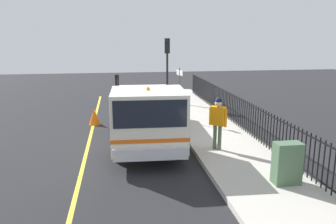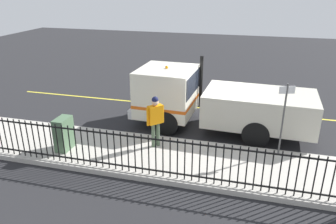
{
  "view_description": "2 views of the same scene",
  "coord_description": "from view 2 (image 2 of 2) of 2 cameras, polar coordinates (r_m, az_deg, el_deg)",
  "views": [
    {
      "loc": [
        -1.1,
        -12.18,
        3.95
      ],
      "look_at": [
        0.58,
        -1.27,
        1.43
      ],
      "focal_mm": 35.65,
      "sensor_mm": 36.0,
      "label": 1
    },
    {
      "loc": [
        11.87,
        1.32,
        5.47
      ],
      "look_at": [
        1.27,
        -1.53,
        1.08
      ],
      "focal_mm": 35.17,
      "sensor_mm": 36.0,
      "label": 2
    }
  ],
  "objects": [
    {
      "name": "ground_plane",
      "position": [
        13.13,
        7.92,
        -3.05
      ],
      "size": [
        50.05,
        50.05,
        0.0
      ],
      "primitive_type": "plane",
      "color": "#232326",
      "rests_on": "ground"
    },
    {
      "name": "sidewalk_slab",
      "position": [
        10.63,
        5.91,
        -8.77
      ],
      "size": [
        2.76,
        22.75,
        0.17
      ],
      "primitive_type": "cube",
      "color": "#B7B2A8",
      "rests_on": "ground"
    },
    {
      "name": "lane_marking",
      "position": [
        15.18,
        9.05,
        0.4
      ],
      "size": [
        0.12,
        20.47,
        0.01
      ],
      "primitive_type": "cube",
      "color": "yellow",
      "rests_on": "ground"
    },
    {
      "name": "work_truck",
      "position": [
        12.78,
        6.75,
        2.41
      ],
      "size": [
        2.59,
        6.93,
        2.67
      ],
      "rotation": [
        0.0,
        0.0,
        3.1
      ],
      "color": "silver",
      "rests_on": "ground"
    },
    {
      "name": "worker_standing",
      "position": [
        10.97,
        -2.21,
        -0.76
      ],
      "size": [
        0.53,
        0.51,
        1.8
      ],
      "rotation": [
        0.0,
        0.0,
        2.39
      ],
      "color": "orange",
      "rests_on": "sidewalk_slab"
    },
    {
      "name": "iron_fence",
      "position": [
        9.27,
        4.87,
        -8.49
      ],
      "size": [
        0.04,
        19.37,
        1.27
      ],
      "color": "black",
      "rests_on": "sidewalk_slab"
    },
    {
      "name": "utility_cabinet",
      "position": [
        11.53,
        -17.6,
        -3.61
      ],
      "size": [
        0.7,
        0.4,
        1.12
      ],
      "primitive_type": "cube",
      "color": "#4C6B4C",
      "rests_on": "sidewalk_slab"
    },
    {
      "name": "traffic_cone",
      "position": [
        15.02,
        20.07,
        0.57
      ],
      "size": [
        0.52,
        0.52,
        0.75
      ],
      "primitive_type": "cone",
      "color": "orange",
      "rests_on": "ground"
    },
    {
      "name": "street_sign",
      "position": [
        10.95,
        19.48,
        0.11
      ],
      "size": [
        0.19,
        0.48,
        2.4
      ],
      "color": "#4C4C4C",
      "rests_on": "sidewalk_slab"
    }
  ]
}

